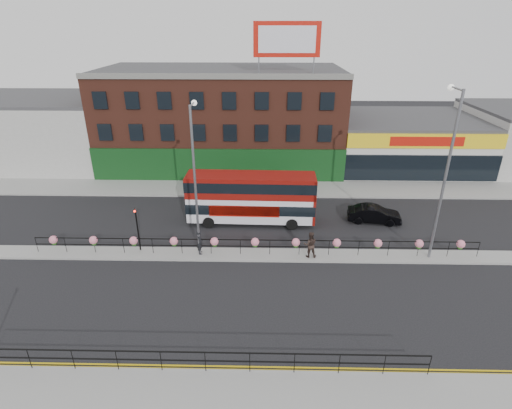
{
  "coord_description": "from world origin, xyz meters",
  "views": [
    {
      "loc": [
        0.56,
        -23.39,
        14.56
      ],
      "look_at": [
        0.0,
        3.0,
        2.5
      ],
      "focal_mm": 28.0,
      "sensor_mm": 36.0,
      "label": 1
    }
  ],
  "objects_px": {
    "double_decker_bus": "(251,194)",
    "lamp_column_west": "(195,170)",
    "car": "(374,214)",
    "lamp_column_east": "(446,163)",
    "pedestrian_a": "(200,242)",
    "pedestrian_b": "(310,244)"
  },
  "relations": [
    {
      "from": "car",
      "to": "lamp_column_east",
      "type": "distance_m",
      "value": 8.27
    },
    {
      "from": "pedestrian_a",
      "to": "lamp_column_east",
      "type": "relative_size",
      "value": 0.16
    },
    {
      "from": "pedestrian_a",
      "to": "lamp_column_west",
      "type": "relative_size",
      "value": 0.17
    },
    {
      "from": "car",
      "to": "pedestrian_b",
      "type": "distance_m",
      "value": 7.95
    },
    {
      "from": "lamp_column_east",
      "to": "pedestrian_a",
      "type": "bearing_deg",
      "value": -179.45
    },
    {
      "from": "pedestrian_a",
      "to": "pedestrian_b",
      "type": "bearing_deg",
      "value": -100.54
    },
    {
      "from": "lamp_column_west",
      "to": "lamp_column_east",
      "type": "distance_m",
      "value": 15.55
    },
    {
      "from": "double_decker_bus",
      "to": "pedestrian_a",
      "type": "xyz_separation_m",
      "value": [
        -3.34,
        -5.04,
        -1.46
      ]
    },
    {
      "from": "double_decker_bus",
      "to": "pedestrian_a",
      "type": "relative_size",
      "value": 5.79
    },
    {
      "from": "lamp_column_west",
      "to": "pedestrian_a",
      "type": "bearing_deg",
      "value": -79.05
    },
    {
      "from": "double_decker_bus",
      "to": "lamp_column_west",
      "type": "relative_size",
      "value": 0.99
    },
    {
      "from": "double_decker_bus",
      "to": "lamp_column_west",
      "type": "height_order",
      "value": "lamp_column_west"
    },
    {
      "from": "car",
      "to": "lamp_column_east",
      "type": "bearing_deg",
      "value": -147.25
    },
    {
      "from": "pedestrian_a",
      "to": "lamp_column_east",
      "type": "xyz_separation_m",
      "value": [
        15.5,
        0.15,
        5.69
      ]
    },
    {
      "from": "car",
      "to": "pedestrian_b",
      "type": "relative_size",
      "value": 2.31
    },
    {
      "from": "car",
      "to": "pedestrian_b",
      "type": "xyz_separation_m",
      "value": [
        -5.68,
        -5.55,
        0.4
      ]
    },
    {
      "from": "lamp_column_east",
      "to": "double_decker_bus",
      "type": "bearing_deg",
      "value": 158.07
    },
    {
      "from": "lamp_column_west",
      "to": "lamp_column_east",
      "type": "bearing_deg",
      "value": -0.15
    },
    {
      "from": "double_decker_bus",
      "to": "lamp_column_west",
      "type": "distance_m",
      "value": 6.96
    },
    {
      "from": "double_decker_bus",
      "to": "lamp_column_west",
      "type": "bearing_deg",
      "value": -124.84
    },
    {
      "from": "car",
      "to": "pedestrian_b",
      "type": "height_order",
      "value": "pedestrian_b"
    },
    {
      "from": "car",
      "to": "double_decker_bus",
      "type": "bearing_deg",
      "value": 99.22
    }
  ]
}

